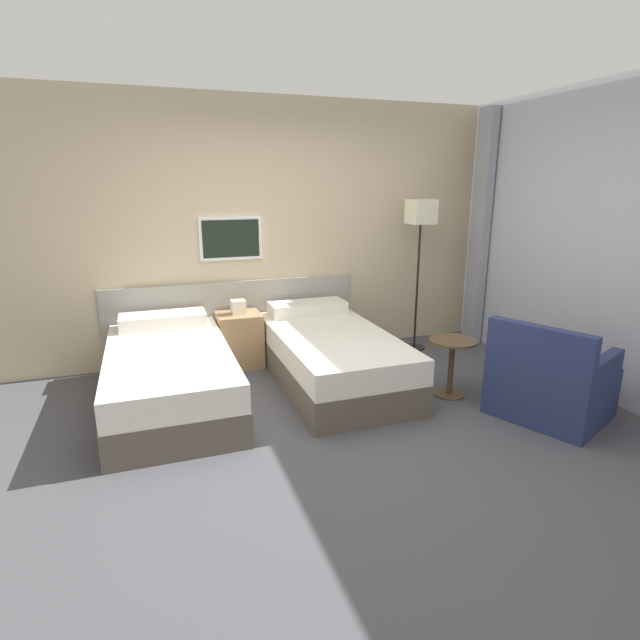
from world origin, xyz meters
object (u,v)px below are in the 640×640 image
object	(u,v)px
floor_lamp	(421,222)
side_table	(452,357)
armchair	(549,385)
nightstand	(240,339)
bed_near_door	(170,375)
bed_near_window	(331,356)

from	to	relation	value
floor_lamp	side_table	world-z (taller)	floor_lamp
side_table	armchair	xyz separation A→B (m)	(0.52, -0.62, -0.09)
armchair	side_table	bearing A→B (deg)	16.11
nightstand	bed_near_door	bearing A→B (deg)	-135.62
bed_near_door	bed_near_window	xyz separation A→B (m)	(1.48, 0.00, 0.00)
bed_near_door	nightstand	size ratio (longest dim) A/B	2.79
floor_lamp	side_table	distance (m)	1.70
bed_near_door	nightstand	xyz separation A→B (m)	(0.74, 0.72, 0.03)
nightstand	floor_lamp	bearing A→B (deg)	-3.16
bed_near_door	bed_near_window	world-z (taller)	same
floor_lamp	armchair	size ratio (longest dim) A/B	1.62
side_table	armchair	world-z (taller)	armchair
bed_near_door	floor_lamp	bearing A→B (deg)	12.62
nightstand	armchair	distance (m)	2.93
bed_near_door	side_table	size ratio (longest dim) A/B	3.74
floor_lamp	side_table	xyz separation A→B (m)	(-0.36, -1.27, -1.07)
bed_near_door	armchair	bearing A→B (deg)	-23.81
bed_near_door	floor_lamp	size ratio (longest dim) A/B	1.17
bed_near_window	side_table	size ratio (longest dim) A/B	3.74
bed_near_window	bed_near_door	bearing A→B (deg)	180.00
bed_near_window	side_table	xyz separation A→B (m)	(0.89, -0.65, 0.11)
bed_near_window	armchair	world-z (taller)	armchair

